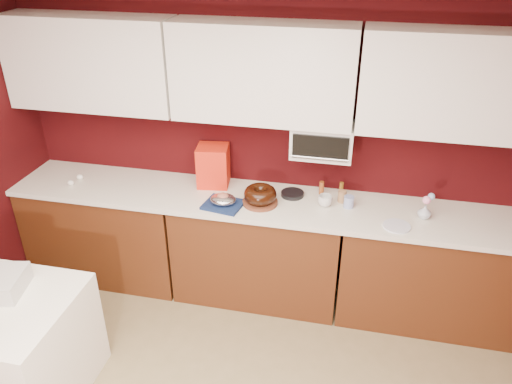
{
  "coord_description": "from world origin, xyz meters",
  "views": [
    {
      "loc": [
        0.71,
        -1.35,
        2.79
      ],
      "look_at": [
        0.0,
        1.84,
        1.02
      ],
      "focal_mm": 35.0,
      "sensor_mm": 36.0,
      "label": 1
    }
  ],
  "objects": [
    {
      "name": "toaster_oven_door",
      "position": [
        0.45,
        1.94,
        1.38
      ],
      "size": [
        0.4,
        0.02,
        0.18
      ],
      "primitive_type": "cube",
      "color": "black",
      "rests_on": "toaster_oven"
    },
    {
      "name": "base_cabinet_left",
      "position": [
        -1.33,
        1.94,
        0.43
      ],
      "size": [
        1.31,
        0.58,
        0.86
      ],
      "primitive_type": "cube",
      "color": "#502610",
      "rests_on": "floor"
    },
    {
      "name": "bundt_cake",
      "position": [
        0.03,
        1.88,
        0.98
      ],
      "size": [
        0.28,
        0.28,
        0.1
      ],
      "primitive_type": "torus",
      "rotation": [
        0.0,
        0.0,
        0.13
      ],
      "color": "black",
      "rests_on": "cake_base"
    },
    {
      "name": "toaster_oven_handle",
      "position": [
        0.45,
        1.93,
        1.3
      ],
      "size": [
        0.42,
        0.02,
        0.02
      ],
      "primitive_type": "cylinder",
      "rotation": [
        0.0,
        1.57,
        0.0
      ],
      "color": "silver",
      "rests_on": "toaster_oven"
    },
    {
      "name": "china_plate",
      "position": [
        1.04,
        1.77,
        0.91
      ],
      "size": [
        0.23,
        0.23,
        0.01
      ],
      "primitive_type": "cylinder",
      "rotation": [
        0.0,
        0.0,
        0.19
      ],
      "color": "silver",
      "rests_on": "countertop"
    },
    {
      "name": "egg_left",
      "position": [
        -1.54,
        1.84,
        0.92
      ],
      "size": [
        0.07,
        0.07,
        0.05
      ],
      "primitive_type": "ellipsoid",
      "rotation": [
        0.0,
        0.0,
        -0.39
      ],
      "color": "silver",
      "rests_on": "countertop"
    },
    {
      "name": "ceiling",
      "position": [
        0.0,
        0.0,
        2.5
      ],
      "size": [
        4.0,
        4.5,
        0.02
      ],
      "primitive_type": "cube",
      "color": "white",
      "rests_on": "wall_back"
    },
    {
      "name": "countertop",
      "position": [
        0.0,
        1.94,
        0.88
      ],
      "size": [
        4.0,
        0.62,
        0.04
      ],
      "primitive_type": "cube",
      "color": "silver",
      "rests_on": "base_cabinet_center"
    },
    {
      "name": "pandoro_box",
      "position": [
        -0.41,
        2.11,
        1.07
      ],
      "size": [
        0.27,
        0.25,
        0.33
      ],
      "primitive_type": "cube",
      "rotation": [
        0.0,
        0.0,
        0.14
      ],
      "color": "red",
      "rests_on": "countertop"
    },
    {
      "name": "amber_bottle",
      "position": [
        0.47,
        2.13,
        0.96
      ],
      "size": [
        0.05,
        0.05,
        0.11
      ],
      "primitive_type": "cylinder",
      "rotation": [
        0.0,
        0.0,
        0.3
      ],
      "color": "brown",
      "rests_on": "countertop"
    },
    {
      "name": "paper_cup",
      "position": [
        0.63,
        2.05,
        0.95
      ],
      "size": [
        0.08,
        0.08,
        0.09
      ],
      "primitive_type": "cylinder",
      "rotation": [
        0.0,
        0.0,
        0.44
      ],
      "color": "#966B44",
      "rests_on": "countertop"
    },
    {
      "name": "wall_back",
      "position": [
        0.0,
        2.25,
        1.25
      ],
      "size": [
        4.0,
        0.02,
        2.5
      ],
      "primitive_type": "cube",
      "color": "#360709",
      "rests_on": "floor"
    },
    {
      "name": "roasted_ham",
      "position": [
        -0.24,
        1.79,
        0.98
      ],
      "size": [
        0.09,
        0.08,
        0.06
      ],
      "primitive_type": "ellipsoid",
      "rotation": [
        0.0,
        0.0,
        -0.02
      ],
      "color": "#AB604E",
      "rests_on": "foil_ham_nest"
    },
    {
      "name": "cake_base",
      "position": [
        0.03,
        1.88,
        0.91
      ],
      "size": [
        0.32,
        0.32,
        0.02
      ],
      "primitive_type": "cylinder",
      "rotation": [
        0.0,
        0.0,
        -0.21
      ],
      "color": "brown",
      "rests_on": "countertop"
    },
    {
      "name": "toaster_oven",
      "position": [
        0.45,
        2.1,
        1.38
      ],
      "size": [
        0.45,
        0.3,
        0.25
      ],
      "primitive_type": "cube",
      "color": "white",
      "rests_on": "upper_cabinet_center"
    },
    {
      "name": "upper_cabinet_right",
      "position": [
        1.33,
        2.08,
        1.85
      ],
      "size": [
        1.31,
        0.33,
        0.7
      ],
      "primitive_type": "cube",
      "color": "white",
      "rests_on": "wall_back"
    },
    {
      "name": "base_cabinet_right",
      "position": [
        1.33,
        1.94,
        0.43
      ],
      "size": [
        1.31,
        0.58,
        0.86
      ],
      "primitive_type": "cube",
      "color": "#502610",
      "rests_on": "floor"
    },
    {
      "name": "foil_ham_nest",
      "position": [
        -0.24,
        1.79,
        0.96
      ],
      "size": [
        0.24,
        0.22,
        0.07
      ],
      "primitive_type": "ellipsoid",
      "rotation": [
        0.0,
        0.0,
        0.31
      ],
      "color": "silver",
      "rests_on": "navy_towel"
    },
    {
      "name": "flower_pink",
      "position": [
        1.23,
        1.93,
        1.05
      ],
      "size": [
        0.06,
        0.06,
        0.06
      ],
      "primitive_type": "sphere",
      "color": "#FF93C1",
      "rests_on": "flower_vase"
    },
    {
      "name": "base_cabinet_center",
      "position": [
        0.0,
        1.94,
        0.43
      ],
      "size": [
        1.31,
        0.58,
        0.86
      ],
      "primitive_type": "cube",
      "color": "#502610",
      "rests_on": "floor"
    },
    {
      "name": "dining_table",
      "position": [
        -1.4,
        0.6,
        0.38
      ],
      "size": [
        1.0,
        0.8,
        0.75
      ],
      "primitive_type": "cube",
      "color": "white",
      "rests_on": "floor"
    },
    {
      "name": "upper_cabinet_left",
      "position": [
        -1.33,
        2.08,
        1.85
      ],
      "size": [
        1.31,
        0.33,
        0.7
      ],
      "primitive_type": "cube",
      "color": "white",
      "rests_on": "wall_back"
    },
    {
      "name": "egg_right",
      "position": [
        -1.53,
        1.96,
        0.92
      ],
      "size": [
        0.06,
        0.05,
        0.05
      ],
      "primitive_type": "ellipsoid",
      "rotation": [
        0.0,
        0.0,
        -0.07
      ],
      "color": "white",
      "rests_on": "countertop"
    },
    {
      "name": "amber_bottle_tall",
      "position": [
        0.62,
        2.15,
        0.95
      ],
      "size": [
        0.04,
        0.04,
        0.11
      ],
      "primitive_type": "cylinder",
      "rotation": [
        0.0,
        0.0,
        -0.33
      ],
      "color": "brown",
      "rests_on": "countertop"
    },
    {
      "name": "flower_blue",
      "position": [
        1.26,
        1.95,
        1.07
      ],
      "size": [
        0.05,
        0.05,
        0.05
      ],
      "primitive_type": "sphere",
      "color": "#84A7D3",
      "rests_on": "flower_vase"
    },
    {
      "name": "upper_cabinet_center",
      "position": [
        0.0,
        2.08,
        1.85
      ],
      "size": [
        1.31,
        0.33,
        0.7
      ],
      "primitive_type": "cube",
      "color": "white",
      "rests_on": "wall_back"
    },
    {
      "name": "navy_towel",
      "position": [
        -0.24,
        1.79,
        0.91
      ],
      "size": [
        0.32,
        0.28,
        0.02
      ],
      "primitive_type": "cube",
      "rotation": [
        0.0,
        0.0,
        -0.16
      ],
      "color": "#14244C",
      "rests_on": "countertop"
    },
    {
      "name": "coffee_mug",
      "position": [
        0.51,
        1.96,
        0.95
      ],
      "size": [
        0.13,
        0.13,
        0.1
      ],
      "primitive_type": "imported",
      "rotation": [
        0.0,
        0.0,
        0.83
      ],
      "color": "silver",
      "rests_on": "countertop"
    },
    {
      "name": "dark_pan",
      "position": [
        0.25,
        2.06,
        0.92
      ],
      "size": [
        0.19,
        0.19,
        0.03
      ],
      "primitive_type": "cylinder",
      "rotation": [
        0.0,
        0.0,
        -0.05
      ],
      "color": "black",
      "rests_on": "countertop"
    },
    {
      "name": "flower_vase",
      "position": [
        1.23,
        1.93,
        0.96
      ],
      "size": [
        0.1,
        0.1,
        0.11
      ],
      "primitive_type": "imported",
      "rotation": [
        0.0,
        0.0,
        -0.39
      ],
      "color": "silver",
      "rests_on": "countertop"
    },
    {
      "name": "blue_jar",
      "position": [
        0.69,
        1.97,
        0.95
      ],
      "size": [
        0.09,
        0.09,
        0.09
      ],
      "primitive_type": "cylinder",
      "rotation": [
        0.0,
        0.0,
        0.25
      ],
      "color": "#1B3798",
      "rests_on": "countertop"
    }
  ]
}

